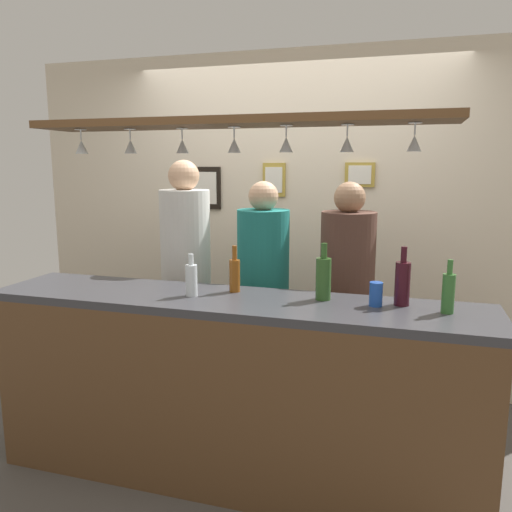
{
  "coord_description": "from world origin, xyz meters",
  "views": [
    {
      "loc": [
        0.87,
        -2.81,
        1.74
      ],
      "look_at": [
        0.0,
        0.1,
        1.19
      ],
      "focal_mm": 35.53,
      "sensor_mm": 36.0,
      "label": 1
    }
  ],
  "objects": [
    {
      "name": "ground_plane",
      "position": [
        0.0,
        0.0,
        0.0
      ],
      "size": [
        8.0,
        8.0,
        0.0
      ],
      "primitive_type": "plane",
      "color": "#4C4742"
    },
    {
      "name": "back_wall",
      "position": [
        0.0,
        1.1,
        1.3
      ],
      "size": [
        4.4,
        0.06,
        2.6
      ],
      "primitive_type": "cube",
      "color": "beige",
      "rests_on": "ground_plane"
    },
    {
      "name": "bar_counter",
      "position": [
        0.0,
        -0.51,
        0.7
      ],
      "size": [
        2.7,
        0.55,
        1.04
      ],
      "color": "#38383D",
      "rests_on": "ground_plane"
    },
    {
      "name": "overhead_glass_rack",
      "position": [
        0.0,
        -0.3,
        1.96
      ],
      "size": [
        2.2,
        0.36,
        0.04
      ],
      "primitive_type": "cube",
      "color": "brown"
    },
    {
      "name": "hanging_wineglass_far_left",
      "position": [
        -0.88,
        -0.34,
        1.84
      ],
      "size": [
        0.07,
        0.07,
        0.13
      ],
      "color": "silver",
      "rests_on": "overhead_glass_rack"
    },
    {
      "name": "hanging_wineglass_left",
      "position": [
        -0.6,
        -0.3,
        1.84
      ],
      "size": [
        0.07,
        0.07,
        0.13
      ],
      "color": "silver",
      "rests_on": "overhead_glass_rack"
    },
    {
      "name": "hanging_wineglass_center_left",
      "position": [
        -0.31,
        -0.26,
        1.84
      ],
      "size": [
        0.07,
        0.07,
        0.13
      ],
      "color": "silver",
      "rests_on": "overhead_glass_rack"
    },
    {
      "name": "hanging_wineglass_center",
      "position": [
        -0.0,
        -0.29,
        1.84
      ],
      "size": [
        0.07,
        0.07,
        0.13
      ],
      "color": "silver",
      "rests_on": "overhead_glass_rack"
    },
    {
      "name": "hanging_wineglass_center_right",
      "position": [
        0.28,
        -0.31,
        1.84
      ],
      "size": [
        0.07,
        0.07,
        0.13
      ],
      "color": "silver",
      "rests_on": "overhead_glass_rack"
    },
    {
      "name": "hanging_wineglass_right",
      "position": [
        0.57,
        -0.28,
        1.84
      ],
      "size": [
        0.07,
        0.07,
        0.13
      ],
      "color": "silver",
      "rests_on": "overhead_glass_rack"
    },
    {
      "name": "hanging_wineglass_far_right",
      "position": [
        0.89,
        -0.3,
        1.84
      ],
      "size": [
        0.07,
        0.07,
        0.13
      ],
      "color": "silver",
      "rests_on": "overhead_glass_rack"
    },
    {
      "name": "person_left_white_patterned_shirt",
      "position": [
        -0.57,
        0.32,
        1.07
      ],
      "size": [
        0.34,
        0.34,
        1.77
      ],
      "color": "#2D334C",
      "rests_on": "ground_plane"
    },
    {
      "name": "person_middle_teal_shirt",
      "position": [
        -0.02,
        0.32,
        0.99
      ],
      "size": [
        0.34,
        0.34,
        1.64
      ],
      "color": "#2D334C",
      "rests_on": "ground_plane"
    },
    {
      "name": "person_right_brown_shirt",
      "position": [
        0.53,
        0.32,
        0.99
      ],
      "size": [
        0.34,
        0.34,
        1.64
      ],
      "color": "#2D334C",
      "rests_on": "ground_plane"
    },
    {
      "name": "bottle_wine_dark_red",
      "position": [
        0.87,
        -0.23,
        1.16
      ],
      "size": [
        0.08,
        0.08,
        0.3
      ],
      "color": "#380F19",
      "rests_on": "bar_counter"
    },
    {
      "name": "bottle_beer_green_import",
      "position": [
        1.08,
        -0.31,
        1.15
      ],
      "size": [
        0.06,
        0.06,
        0.26
      ],
      "color": "#336B2D",
      "rests_on": "bar_counter"
    },
    {
      "name": "bottle_champagne_green",
      "position": [
        0.47,
        -0.24,
        1.16
      ],
      "size": [
        0.08,
        0.08,
        0.3
      ],
      "color": "#2D5623",
      "rests_on": "bar_counter"
    },
    {
      "name": "bottle_soda_clear",
      "position": [
        -0.22,
        -0.37,
        1.13
      ],
      "size": [
        0.06,
        0.06,
        0.23
      ],
      "color": "silver",
      "rests_on": "bar_counter"
    },
    {
      "name": "bottle_beer_amber_tall",
      "position": [
        -0.03,
        -0.21,
        1.14
      ],
      "size": [
        0.06,
        0.06,
        0.26
      ],
      "color": "brown",
      "rests_on": "bar_counter"
    },
    {
      "name": "drink_can",
      "position": [
        0.74,
        -0.29,
        1.1
      ],
      "size": [
        0.07,
        0.07,
        0.12
      ],
      "primitive_type": "cylinder",
      "color": "#1E4CB2",
      "rests_on": "bar_counter"
    },
    {
      "name": "picture_frame_caricature",
      "position": [
        -0.72,
        1.06,
        1.55
      ],
      "size": [
        0.26,
        0.02,
        0.34
      ],
      "color": "black",
      "rests_on": "back_wall"
    },
    {
      "name": "picture_frame_crest",
      "position": [
        -0.14,
        1.06,
        1.62
      ],
      "size": [
        0.18,
        0.02,
        0.26
      ],
      "color": "#B29338",
      "rests_on": "back_wall"
    },
    {
      "name": "picture_frame_upper_small",
      "position": [
        0.52,
        1.06,
        1.67
      ],
      "size": [
        0.22,
        0.02,
        0.18
      ],
      "color": "#B29338",
      "rests_on": "back_wall"
    }
  ]
}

